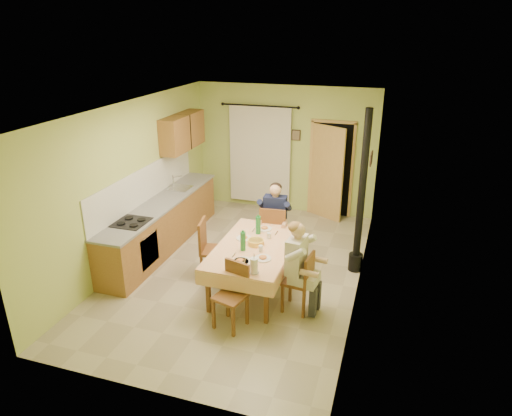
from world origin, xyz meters
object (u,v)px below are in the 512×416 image
(chair_left, at_px, (214,260))
(stove_flue, at_px, (360,215))
(chair_near, at_px, (231,308))
(dining_table, at_px, (255,267))
(man_far, at_px, (275,213))
(man_right, at_px, (298,257))
(chair_far, at_px, (274,243))
(chair_right, at_px, (298,293))

(chair_left, bearing_deg, stove_flue, 101.38)
(chair_near, xyz_separation_m, stove_flue, (1.50, 2.14, 0.74))
(dining_table, distance_m, man_far, 1.23)
(man_right, xyz_separation_m, stove_flue, (0.70, 1.47, 0.15))
(chair_near, distance_m, stove_flue, 2.71)
(man_far, bearing_deg, stove_flue, -5.16)
(man_far, bearing_deg, dining_table, -94.80)
(stove_flue, bearing_deg, man_far, 178.98)
(dining_table, bearing_deg, chair_near, -90.46)
(chair_far, bearing_deg, stove_flue, -4.54)
(chair_right, relative_size, stove_flue, 0.34)
(chair_left, height_order, man_right, man_right)
(chair_far, xyz_separation_m, chair_near, (-0.03, -2.15, -0.00))
(chair_far, bearing_deg, chair_right, -66.50)
(man_right, bearing_deg, man_far, 33.93)
(chair_left, distance_m, man_right, 1.74)
(chair_left, bearing_deg, chair_far, 129.26)
(stove_flue, bearing_deg, chair_far, 179.60)
(chair_far, relative_size, man_right, 0.74)
(man_right, bearing_deg, dining_table, 70.90)
(chair_left, relative_size, man_far, 0.73)
(dining_table, relative_size, chair_right, 2.07)
(chair_left, xyz_separation_m, stove_flue, (2.25, 0.93, 0.73))
(stove_flue, bearing_deg, man_right, -115.53)
(chair_far, distance_m, chair_right, 1.68)
(chair_far, bearing_deg, chair_left, -133.77)
(man_right, height_order, stove_flue, stove_flue)
(dining_table, distance_m, man_right, 1.00)
(chair_left, xyz_separation_m, man_right, (1.54, -0.54, 0.59))
(chair_far, distance_m, man_far, 0.59)
(dining_table, xyz_separation_m, man_far, (0.01, 1.12, 0.50))
(chair_left, bearing_deg, dining_table, 66.84)
(dining_table, distance_m, stove_flue, 1.95)
(chair_near, height_order, chair_right, chair_near)
(man_right, bearing_deg, chair_right, -90.00)
(chair_left, relative_size, man_right, 0.73)
(chair_far, bearing_deg, chair_near, -94.87)
(chair_left, bearing_deg, chair_near, 20.69)
(chair_far, relative_size, man_far, 0.74)
(man_far, bearing_deg, chair_near, -94.83)
(dining_table, relative_size, stove_flue, 0.70)
(chair_far, xyz_separation_m, chair_left, (-0.78, -0.94, -0.00))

